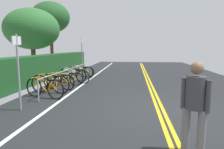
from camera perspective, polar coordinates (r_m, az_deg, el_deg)
ground_plane at (r=6.29m, az=13.43°, el=-9.70°), size 38.39×10.03×0.05m
centre_line_yellow_inner at (r=6.29m, az=14.17°, el=-9.46°), size 34.55×0.10×0.00m
centre_line_yellow_outer at (r=6.27m, az=12.70°, el=-9.47°), size 34.55×0.10×0.00m
bike_lane_stripe_white at (r=6.72m, az=-16.18°, el=-8.42°), size 34.55×0.12×0.00m
bike_rack at (r=10.17m, az=-12.22°, el=0.54°), size 6.46×0.05×0.77m
bicycle_0 at (r=7.76m, az=-18.56°, el=-3.64°), size 0.63×1.68×0.76m
bicycle_1 at (r=8.50m, az=-17.10°, el=-2.55°), size 0.46×1.71×0.78m
bicycle_2 at (r=9.17m, az=-14.89°, el=-1.91°), size 0.59×1.61×0.72m
bicycle_3 at (r=9.84m, az=-13.02°, el=-1.29°), size 0.66×1.63×0.69m
bicycle_4 at (r=10.52m, az=-10.84°, el=-0.54°), size 0.46×1.75×0.73m
bicycle_5 at (r=11.27m, az=-11.05°, el=-0.02°), size 0.63×1.69×0.72m
bicycle_6 at (r=12.01m, az=-9.16°, el=0.58°), size 0.46×1.73×0.76m
bicycle_7 at (r=12.85m, az=-8.53°, el=0.92°), size 0.62×1.59×0.69m
pedestrian at (r=3.72m, az=22.46°, el=-7.21°), size 0.32×0.42×1.60m
sign_post_near at (r=6.35m, az=-25.06°, el=2.43°), size 0.36×0.07×2.20m
sign_post_far at (r=13.78m, az=-8.51°, el=6.12°), size 0.36×0.06×2.44m
hedge_backdrop at (r=12.31m, az=-19.05°, el=2.01°), size 15.41×1.03×1.38m
tree_far_right at (r=14.35m, az=-21.69°, el=11.85°), size 3.51×3.51×4.32m
tree_extra at (r=18.33m, az=-17.00°, el=15.14°), size 3.19×3.19×5.60m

